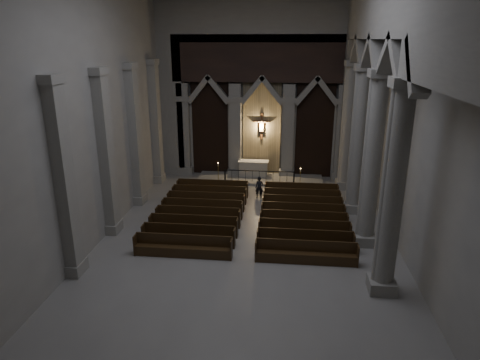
{
  "coord_description": "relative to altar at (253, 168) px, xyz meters",
  "views": [
    {
      "loc": [
        1.65,
        -17.27,
        9.2
      ],
      "look_at": [
        -0.55,
        3.0,
        2.46
      ],
      "focal_mm": 32.0,
      "sensor_mm": 36.0,
      "label": 1
    }
  ],
  "objects": [
    {
      "name": "candle_stand_right",
      "position": [
        3.19,
        -1.77,
        -0.33
      ],
      "size": [
        0.22,
        0.22,
        1.3
      ],
      "color": "#A38832",
      "rests_on": "ground"
    },
    {
      "name": "right_arcade",
      "position": [
        5.99,
        -9.75,
        7.14
      ],
      "size": [
        1.0,
        24.0,
        12.0
      ],
      "color": "gray",
      "rests_on": "ground"
    },
    {
      "name": "worshipper",
      "position": [
        0.68,
        -4.02,
        -0.01
      ],
      "size": [
        0.49,
        0.32,
        1.35
      ],
      "primitive_type": "imported",
      "rotation": [
        0.0,
        0.0,
        0.0
      ],
      "color": "black",
      "rests_on": "ground"
    },
    {
      "name": "sanctuary_step",
      "position": [
        0.49,
        -0.48,
        -0.61
      ],
      "size": [
        8.5,
        2.6,
        0.15
      ],
      "primitive_type": "cube",
      "color": "gray",
      "rests_on": "ground"
    },
    {
      "name": "candle_stand_left",
      "position": [
        -2.24,
        -1.44,
        -0.3
      ],
      "size": [
        0.24,
        0.24,
        1.42
      ],
      "color": "#A38832",
      "rests_on": "ground"
    },
    {
      "name": "left_pilasters",
      "position": [
        -6.26,
        -7.58,
        3.23
      ],
      "size": [
        0.6,
        13.0,
        8.03
      ],
      "color": "gray",
      "rests_on": "ground"
    },
    {
      "name": "altar",
      "position": [
        0.0,
        0.0,
        0.0
      ],
      "size": [
        2.09,
        0.84,
        1.06
      ],
      "color": "#BAB4A4",
      "rests_on": "sanctuary_step"
    },
    {
      "name": "room",
      "position": [
        0.49,
        -11.08,
        6.92
      ],
      "size": [
        24.0,
        24.1,
        12.0
      ],
      "color": "gray",
      "rests_on": "ground"
    },
    {
      "name": "sanctuary_wall",
      "position": [
        0.49,
        0.46,
        5.93
      ],
      "size": [
        14.0,
        0.77,
        12.0
      ],
      "color": "gray",
      "rests_on": "ground"
    },
    {
      "name": "pews",
      "position": [
        0.49,
        -7.79,
        -0.36
      ],
      "size": [
        9.79,
        8.26,
        0.98
      ],
      "color": "black",
      "rests_on": "ground"
    },
    {
      "name": "altar_rail",
      "position": [
        0.49,
        -1.26,
        -0.07
      ],
      "size": [
        4.69,
        0.09,
        0.92
      ],
      "color": "black",
      "rests_on": "ground"
    }
  ]
}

